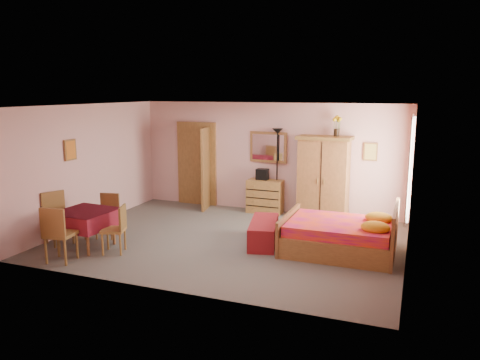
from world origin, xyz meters
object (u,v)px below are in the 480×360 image
at_px(bed, 340,227).
at_px(stereo, 262,174).
at_px(dining_table, 86,229).
at_px(floor_lamp, 277,171).
at_px(chair_north, 107,216).
at_px(wardrobe, 323,178).
at_px(bench, 264,232).
at_px(chair_west, 59,218).
at_px(sunflower_vase, 337,126).
at_px(chair_east, 113,229).
at_px(chest_of_drawers, 265,196).
at_px(chair_south, 61,234).
at_px(wall_mirror, 268,147).

bearing_deg(bed, stereo, 134.89).
bearing_deg(bed, dining_table, -161.97).
bearing_deg(dining_table, stereo, 58.48).
bearing_deg(floor_lamp, chair_north, -130.10).
distance_m(floor_lamp, dining_table, 4.56).
xyz_separation_m(wardrobe, bench, (-0.70, -2.15, -0.72)).
bearing_deg(bench, chair_west, -158.79).
xyz_separation_m(wardrobe, chair_west, (-4.33, -3.55, -0.45)).
xyz_separation_m(sunflower_vase, chair_east, (-3.31, -3.68, -1.68)).
height_order(bed, bench, bed).
height_order(chest_of_drawers, chair_west, chair_west).
bearing_deg(bed, wardrobe, 108.76).
bearing_deg(dining_table, chair_south, -84.27).
height_order(wall_mirror, dining_table, wall_mirror).
distance_m(chair_north, chair_west, 0.89).
bearing_deg(bed, chair_west, -164.05).
bearing_deg(chair_east, chair_north, 23.55).
height_order(wall_mirror, chair_north, wall_mirror).
xyz_separation_m(stereo, bed, (2.19, -2.20, -0.46)).
bearing_deg(wardrobe, chair_west, -138.72).
xyz_separation_m(floor_lamp, sunflower_vase, (1.38, -0.09, 1.11)).
height_order(bench, chair_south, chair_south).
xyz_separation_m(wall_mirror, wardrobe, (1.39, -0.25, -0.61)).
relative_size(wall_mirror, floor_lamp, 0.46).
relative_size(stereo, chair_west, 0.28).
relative_size(chest_of_drawers, wardrobe, 0.44).
distance_m(stereo, sunflower_vase, 2.09).
distance_m(floor_lamp, wardrobe, 1.15).
bearing_deg(sunflower_vase, floor_lamp, 176.15).
height_order(sunflower_vase, chair_west, sunflower_vase).
xyz_separation_m(floor_lamp, bench, (0.43, -2.31, -0.79)).
height_order(wall_mirror, bench, wall_mirror).
height_order(stereo, chair_east, stereo).
bearing_deg(wall_mirror, chair_east, -109.00).
distance_m(wardrobe, bed, 2.28).
distance_m(bench, chair_west, 3.90).
bearing_deg(bed, sunflower_vase, 102.26).
height_order(wall_mirror, chair_south, wall_mirror).
bearing_deg(dining_table, bench, 25.07).
relative_size(wall_mirror, sunflower_vase, 2.04).
distance_m(chair_west, chair_east, 1.27).
distance_m(stereo, bed, 3.14).
relative_size(chair_west, chair_east, 1.14).
height_order(floor_lamp, sunflower_vase, sunflower_vase).
xyz_separation_m(wall_mirror, chair_north, (-2.34, -3.16, -1.12)).
distance_m(chair_south, chair_north, 1.39).
relative_size(chest_of_drawers, stereo, 3.00).
bearing_deg(dining_table, wall_mirror, 58.65).
height_order(sunflower_vase, chair_south, sunflower_vase).
relative_size(stereo, dining_table, 0.29).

